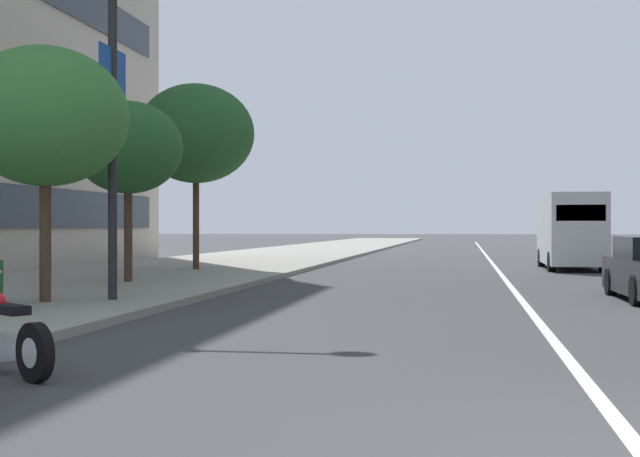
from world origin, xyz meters
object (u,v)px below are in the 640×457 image
street_tree_by_lamp_post (45,117)px  street_tree_near_plaza_corner (196,134)px  street_lamp_with_banners (129,45)px  delivery_van_ahead (570,230)px  street_tree_far_plaza (128,148)px

street_tree_by_lamp_post → street_tree_near_plaza_corner: size_ratio=0.78×
street_lamp_with_banners → delivery_van_ahead: bearing=-31.2°
street_lamp_with_banners → street_tree_far_plaza: bearing=22.5°
delivery_van_ahead → street_lamp_with_banners: street_lamp_with_banners is taller
street_tree_far_plaza → street_lamp_with_banners: bearing=-157.5°
street_tree_by_lamp_post → street_tree_near_plaza_corner: street_tree_near_plaza_corner is taller
delivery_van_ahead → street_tree_far_plaza: street_tree_far_plaza is taller
street_lamp_with_banners → street_tree_by_lamp_post: size_ratio=1.73×
street_tree_by_lamp_post → street_tree_far_plaza: street_tree_by_lamp_post is taller
delivery_van_ahead → street_lamp_with_banners: bearing=148.8°
street_tree_far_plaza → delivery_van_ahead: bearing=-46.9°
delivery_van_ahead → street_tree_near_plaza_corner: street_tree_near_plaza_corner is taller
street_tree_by_lamp_post → street_tree_far_plaza: size_ratio=1.03×
street_lamp_with_banners → street_tree_by_lamp_post: 2.17m
street_tree_far_plaza → street_tree_near_plaza_corner: street_tree_near_plaza_corner is taller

